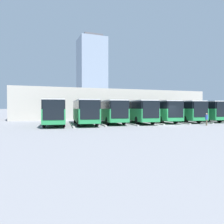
{
  "coord_description": "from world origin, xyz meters",
  "views": [
    {
      "loc": [
        16.61,
        23.66,
        2.31
      ],
      "look_at": [
        5.71,
        -5.27,
        1.62
      ],
      "focal_mm": 35.0,
      "sensor_mm": 36.0,
      "label": 1
    }
  ],
  "objects_px": {
    "bus_0": "(215,110)",
    "bus_4": "(137,111)",
    "bus_2": "(180,110)",
    "pedestrian": "(207,119)",
    "bus_6": "(85,111)",
    "bus_1": "(200,110)",
    "bus_7": "(55,111)",
    "bus_5": "(110,111)",
    "bus_3": "(158,110)"
  },
  "relations": [
    {
      "from": "bus_1",
      "to": "bus_2",
      "type": "height_order",
      "value": "same"
    },
    {
      "from": "bus_0",
      "to": "bus_1",
      "type": "relative_size",
      "value": 1.0
    },
    {
      "from": "bus_5",
      "to": "bus_6",
      "type": "xyz_separation_m",
      "value": [
        3.89,
        0.77,
        0.0
      ]
    },
    {
      "from": "bus_1",
      "to": "bus_4",
      "type": "xyz_separation_m",
      "value": [
        11.68,
        -0.07,
        0.0
      ]
    },
    {
      "from": "bus_4",
      "to": "bus_0",
      "type": "bearing_deg",
      "value": -170.38
    },
    {
      "from": "pedestrian",
      "to": "bus_7",
      "type": "bearing_deg",
      "value": 109.27
    },
    {
      "from": "bus_0",
      "to": "pedestrian",
      "type": "distance_m",
      "value": 12.16
    },
    {
      "from": "bus_2",
      "to": "bus_6",
      "type": "relative_size",
      "value": 1.0
    },
    {
      "from": "bus_0",
      "to": "pedestrian",
      "type": "relative_size",
      "value": 7.01
    },
    {
      "from": "bus_2",
      "to": "bus_0",
      "type": "bearing_deg",
      "value": -168.27
    },
    {
      "from": "bus_0",
      "to": "bus_1",
      "type": "bearing_deg",
      "value": 17.56
    },
    {
      "from": "bus_5",
      "to": "bus_7",
      "type": "xyz_separation_m",
      "value": [
        7.79,
        0.56,
        0.0
      ]
    },
    {
      "from": "bus_0",
      "to": "bus_3",
      "type": "height_order",
      "value": "same"
    },
    {
      "from": "bus_2",
      "to": "pedestrian",
      "type": "height_order",
      "value": "bus_2"
    },
    {
      "from": "bus_2",
      "to": "bus_3",
      "type": "bearing_deg",
      "value": 3.26
    },
    {
      "from": "bus_4",
      "to": "bus_1",
      "type": "bearing_deg",
      "value": -173.06
    },
    {
      "from": "bus_2",
      "to": "pedestrian",
      "type": "xyz_separation_m",
      "value": [
        1.53,
        7.14,
        -0.97
      ]
    },
    {
      "from": "bus_0",
      "to": "bus_2",
      "type": "xyz_separation_m",
      "value": [
        7.79,
        0.6,
        0.0
      ]
    },
    {
      "from": "bus_4",
      "to": "bus_7",
      "type": "distance_m",
      "value": 11.68
    },
    {
      "from": "bus_2",
      "to": "bus_6",
      "type": "xyz_separation_m",
      "value": [
        15.58,
        0.12,
        0.0
      ]
    },
    {
      "from": "bus_0",
      "to": "bus_7",
      "type": "height_order",
      "value": "same"
    },
    {
      "from": "bus_1",
      "to": "bus_4",
      "type": "height_order",
      "value": "same"
    },
    {
      "from": "bus_2",
      "to": "bus_4",
      "type": "distance_m",
      "value": 7.79
    },
    {
      "from": "bus_1",
      "to": "bus_0",
      "type": "bearing_deg",
      "value": -162.44
    },
    {
      "from": "bus_0",
      "to": "bus_2",
      "type": "bearing_deg",
      "value": 11.73
    },
    {
      "from": "bus_3",
      "to": "bus_5",
      "type": "relative_size",
      "value": 1.0
    },
    {
      "from": "pedestrian",
      "to": "bus_1",
      "type": "bearing_deg",
      "value": 3.61
    },
    {
      "from": "bus_0",
      "to": "bus_4",
      "type": "distance_m",
      "value": 15.59
    },
    {
      "from": "bus_3",
      "to": "bus_6",
      "type": "distance_m",
      "value": 11.69
    },
    {
      "from": "bus_4",
      "to": "pedestrian",
      "type": "bearing_deg",
      "value": 138.63
    },
    {
      "from": "bus_4",
      "to": "bus_2",
      "type": "bearing_deg",
      "value": -172.49
    },
    {
      "from": "bus_7",
      "to": "bus_3",
      "type": "bearing_deg",
      "value": -171.99
    },
    {
      "from": "bus_2",
      "to": "bus_4",
      "type": "relative_size",
      "value": 1.0
    },
    {
      "from": "bus_3",
      "to": "bus_6",
      "type": "bearing_deg",
      "value": 9.25
    },
    {
      "from": "bus_1",
      "to": "bus_7",
      "type": "relative_size",
      "value": 1.0
    },
    {
      "from": "bus_0",
      "to": "bus_5",
      "type": "distance_m",
      "value": 19.47
    },
    {
      "from": "bus_7",
      "to": "pedestrian",
      "type": "bearing_deg",
      "value": 165.36
    },
    {
      "from": "bus_0",
      "to": "bus_3",
      "type": "xyz_separation_m",
      "value": [
        11.68,
        0.33,
        0.0
      ]
    },
    {
      "from": "bus_1",
      "to": "bus_3",
      "type": "relative_size",
      "value": 1.0
    },
    {
      "from": "bus_2",
      "to": "bus_7",
      "type": "distance_m",
      "value": 19.47
    },
    {
      "from": "bus_2",
      "to": "bus_4",
      "type": "bearing_deg",
      "value": 7.51
    },
    {
      "from": "bus_0",
      "to": "bus_4",
      "type": "relative_size",
      "value": 1.0
    },
    {
      "from": "bus_1",
      "to": "bus_2",
      "type": "bearing_deg",
      "value": 5.8
    },
    {
      "from": "bus_3",
      "to": "bus_1",
      "type": "bearing_deg",
      "value": -175.47
    },
    {
      "from": "bus_1",
      "to": "bus_5",
      "type": "bearing_deg",
      "value": 4.56
    },
    {
      "from": "bus_2",
      "to": "bus_7",
      "type": "relative_size",
      "value": 1.0
    },
    {
      "from": "bus_3",
      "to": "bus_0",
      "type": "bearing_deg",
      "value": -171.09
    },
    {
      "from": "bus_2",
      "to": "bus_7",
      "type": "xyz_separation_m",
      "value": [
        19.47,
        -0.08,
        0.0
      ]
    },
    {
      "from": "bus_4",
      "to": "bus_5",
      "type": "height_order",
      "value": "same"
    },
    {
      "from": "bus_4",
      "to": "bus_5",
      "type": "xyz_separation_m",
      "value": [
        3.89,
        -0.67,
        0.0
      ]
    }
  ]
}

